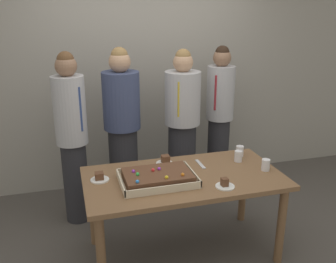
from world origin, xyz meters
TOP-DOWN VIEW (x-y plane):
  - ground_plane at (0.00, 0.00)m, footprint 12.00×12.00m
  - interior_back_panel at (0.00, 1.60)m, footprint 8.00×0.12m
  - party_table at (0.00, 0.00)m, footprint 1.64×0.85m
  - sheet_cake at (-0.24, -0.04)m, footprint 0.60×0.42m
  - plated_slice_near_left at (0.24, -0.27)m, footprint 0.15×0.15m
  - plated_slice_near_right at (-0.08, 0.29)m, footprint 0.15×0.15m
  - plated_slice_far_left at (-0.68, 0.11)m, footprint 0.15×0.15m
  - drink_cup_nearest at (0.71, -0.08)m, footprint 0.07×0.07m
  - drink_cup_middle at (0.57, 0.16)m, footprint 0.07×0.07m
  - drink_cup_far_end at (0.64, 0.27)m, footprint 0.07×0.07m
  - cake_server_utensil at (0.21, 0.19)m, footprint 0.03×0.20m
  - person_serving_front at (-0.86, 0.82)m, footprint 0.30×0.30m
  - person_green_shirt_behind at (0.28, 0.93)m, footprint 0.37×0.37m
  - person_striped_tie_right at (0.78, 1.09)m, footprint 0.31×0.31m
  - person_far_right_suit at (-0.35, 0.95)m, footprint 0.37×0.37m

SIDE VIEW (x-z plane):
  - ground_plane at x=0.00m, z-range 0.00..0.00m
  - party_table at x=0.00m, z-range 0.28..1.02m
  - cake_server_utensil at x=0.21m, z-range 0.74..0.75m
  - plated_slice_near_left at x=0.24m, z-range 0.72..0.80m
  - plated_slice_far_left at x=-0.68m, z-range 0.73..0.79m
  - plated_slice_near_right at x=-0.08m, z-range 0.73..0.81m
  - sheet_cake at x=-0.24m, z-range 0.73..0.83m
  - drink_cup_nearest at x=0.71m, z-range 0.74..0.84m
  - drink_cup_middle at x=0.57m, z-range 0.74..0.84m
  - drink_cup_far_end at x=0.64m, z-range 0.74..0.84m
  - person_green_shirt_behind at x=0.28m, z-range 0.02..1.70m
  - person_far_right_suit at x=-0.35m, z-range 0.02..1.73m
  - person_striped_tie_right at x=0.78m, z-range 0.04..1.72m
  - person_serving_front at x=-0.86m, z-range 0.05..1.74m
  - interior_back_panel at x=0.00m, z-range 0.00..3.00m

